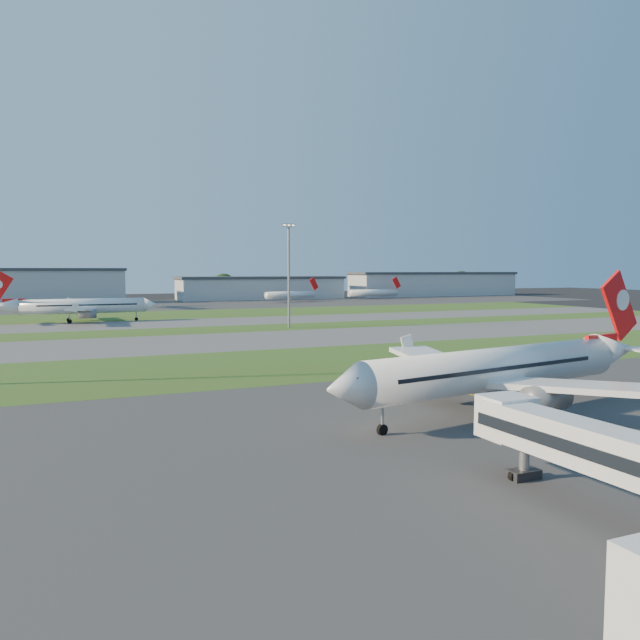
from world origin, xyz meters
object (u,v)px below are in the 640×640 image
airliner_parked (498,370)px  light_mast_centre (289,268)px  mini_jet_near (291,295)px  mini_jet_far (374,292)px  airliner_taxiing (82,307)px

airliner_parked → light_mast_centre: bearing=72.2°
airliner_parked → light_mast_centre: light_mast_centre is taller
mini_jet_near → mini_jet_far: size_ratio=0.98×
airliner_taxiing → mini_jet_far: 165.15m
airliner_parked → light_mast_centre: (13.39, 96.00, 10.31)m
mini_jet_near → mini_jet_far: bearing=-2.3°
airliner_parked → mini_jet_near: (57.82, 212.86, -1.22)m
mini_jet_near → mini_jet_far: same height
light_mast_centre → airliner_taxiing: bearing=141.7°
mini_jet_far → airliner_parked: bearing=-116.6°
mini_jet_near → light_mast_centre: bearing=-124.7°
airliner_parked → mini_jet_far: airliner_parked is taller
mini_jet_near → airliner_taxiing: bearing=-152.7°
airliner_parked → mini_jet_far: (105.29, 222.61, -1.22)m
mini_jet_far → mini_jet_near: bearing=-169.7°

